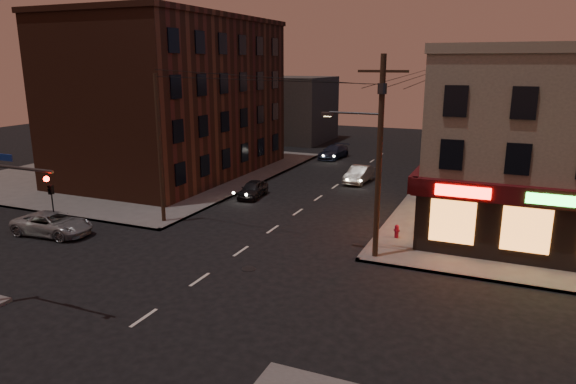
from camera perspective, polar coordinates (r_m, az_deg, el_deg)
The scene contains 15 objects.
ground at distance 24.40m, azimuth -9.79°, elevation -9.57°, with size 120.00×120.00×0.00m, color black.
sidewalk_nw at distance 49.33m, azimuth -15.42°, elevation 2.38°, with size 24.00×28.00×0.15m, color #514F4C.
pizza_building at distance 32.50m, azimuth 29.30°, elevation 4.60°, with size 15.85×12.85×10.50m.
brick_apartment at distance 46.35m, azimuth -12.52°, elevation 10.04°, with size 12.00×20.00×13.00m, color #472316.
bg_building_ne_a at distance 56.95m, azimuth 24.88°, elevation 6.60°, with size 10.00×12.00×7.00m, color #3F3D3A.
bg_building_nw at distance 65.96m, azimuth 0.51°, elevation 9.20°, with size 9.00×10.00×8.00m, color #3F3D3A.
bg_building_ne_b at distance 70.90m, azimuth 23.03°, elevation 7.62°, with size 8.00×8.00×6.00m, color #3F3D3A.
utility_pole_main at distance 25.37m, azimuth 9.90°, elevation 4.95°, with size 4.20×0.44×10.00m.
utility_pole_far at distance 51.15m, azimuth 17.00°, elevation 7.87°, with size 0.26×0.26×9.00m, color #382619.
utility_pole_west at distance 32.03m, azimuth -14.08°, elevation 4.62°, with size 0.24×0.24×9.00m, color #382619.
suv_cross at distance 32.77m, azimuth -24.69°, elevation -3.24°, with size 2.18×4.74×1.32m, color gray.
sedan_near at distance 38.18m, azimuth -3.92°, elevation 0.33°, with size 1.45×3.60×1.23m, color black.
sedan_mid at distance 43.17m, azimuth 7.91°, elevation 1.95°, with size 1.46×4.19×1.38m, color gray.
sedan_far at distance 53.83m, azimuth 5.07°, elevation 4.45°, with size 1.91×4.69×1.36m, color #1B2236.
fire_hydrant at distance 29.55m, azimuth 11.98°, elevation -4.21°, with size 0.35×0.35×0.77m.
Camera 1 is at (12.45, -18.58, 9.75)m, focal length 32.00 mm.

